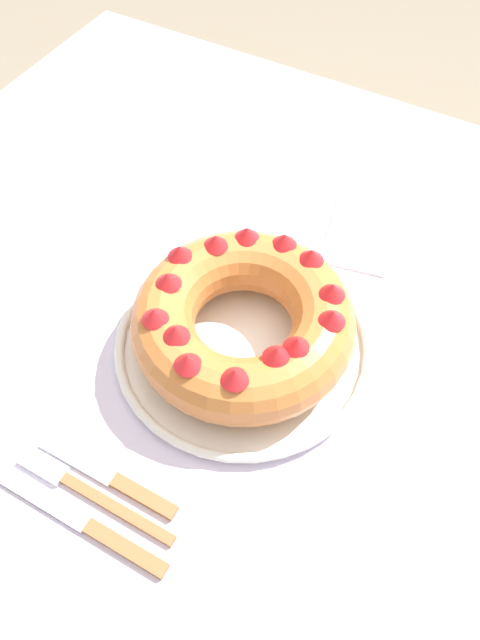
% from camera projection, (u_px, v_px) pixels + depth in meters
% --- Properties ---
extents(ground_plane, '(8.00, 8.00, 0.00)m').
position_uv_depth(ground_plane, '(243.00, 528.00, 1.39)').
color(ground_plane, gray).
extents(dining_table, '(1.16, 1.29, 0.74)m').
position_uv_depth(dining_table, '(245.00, 378.00, 0.86)').
color(dining_table, silver).
rests_on(dining_table, ground_plane).
extents(serving_dish, '(0.32, 0.32, 0.02)m').
position_uv_depth(serving_dish, '(240.00, 342.00, 0.78)').
color(serving_dish, white).
rests_on(serving_dish, dining_table).
extents(bundt_cake, '(0.27, 0.27, 0.09)m').
position_uv_depth(bundt_cake, '(240.00, 319.00, 0.74)').
color(bundt_cake, '#C67538').
rests_on(bundt_cake, serving_dish).
extents(fork, '(0.02, 0.20, 0.01)m').
position_uv_depth(fork, '(84.00, 490.00, 0.68)').
color(fork, '#936038').
rests_on(fork, dining_table).
extents(serving_knife, '(0.02, 0.22, 0.01)m').
position_uv_depth(serving_knife, '(90.00, 527.00, 0.65)').
color(serving_knife, '#936038').
rests_on(serving_knife, dining_table).
extents(cake_knife, '(0.02, 0.18, 0.01)m').
position_uv_depth(cake_knife, '(116.00, 481.00, 0.68)').
color(cake_knife, '#936038').
rests_on(cake_knife, dining_table).
extents(napkin, '(0.15, 0.12, 0.00)m').
position_uv_depth(napkin, '(360.00, 236.00, 0.90)').
color(napkin, white).
rests_on(napkin, dining_table).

